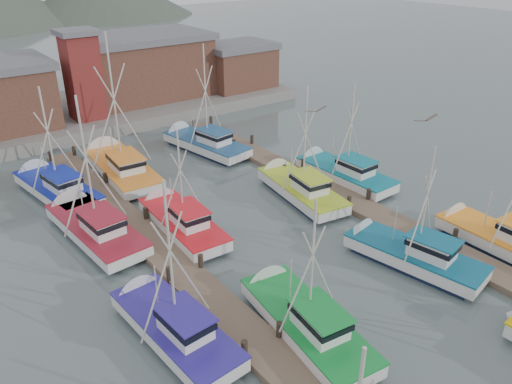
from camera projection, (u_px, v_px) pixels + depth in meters
ground at (339, 277)px, 28.12m from camera, size 260.00×260.00×0.00m
dock_left at (195, 284)px, 27.15m from camera, size 2.30×46.00×1.50m
dock_right at (368, 210)px, 34.70m from camera, size 2.30×46.00×1.50m
quay at (95, 110)px, 54.32m from camera, size 44.00×16.00×1.20m
shed_center at (142, 65)px, 55.74m from camera, size 14.84×9.54×6.90m
shed_right at (238, 65)px, 59.90m from camera, size 8.48×6.36×5.20m
lookout_tower at (83, 74)px, 48.18m from camera, size 3.60×3.60×8.50m
boat_4 at (300, 318)px, 24.00m from camera, size 3.80×9.04×8.14m
boat_5 at (406, 253)px, 29.06m from camera, size 4.09×8.84×8.16m
boat_6 at (169, 324)px, 23.63m from camera, size 3.71×8.64×9.13m
boat_7 at (496, 238)px, 30.56m from camera, size 3.95×8.68×9.88m
boat_8 at (179, 220)px, 32.50m from camera, size 3.16×8.78×7.75m
boat_9 at (298, 187)px, 36.90m from camera, size 4.06×9.25×9.19m
boat_10 at (92, 226)px, 31.82m from camera, size 4.18×9.79×10.21m
boat_11 at (340, 172)px, 39.43m from camera, size 3.54×8.99×8.62m
boat_12 at (119, 166)px, 40.43m from camera, size 4.89×10.67×12.31m
boat_13 at (202, 143)px, 45.24m from camera, size 4.42×9.80×10.35m
boat_14 at (54, 187)px, 36.99m from camera, size 4.20×9.64×9.16m
gull_near at (426, 120)px, 21.92m from camera, size 1.54×0.61×0.24m
gull_far at (316, 111)px, 26.97m from camera, size 1.54×0.60×0.24m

